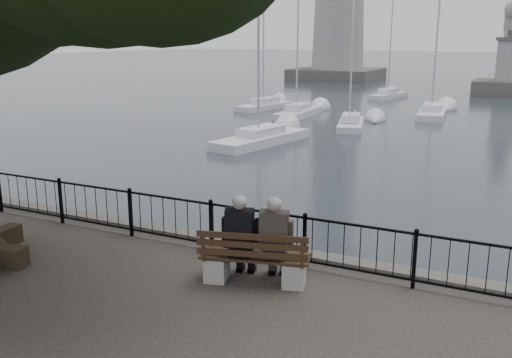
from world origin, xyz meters
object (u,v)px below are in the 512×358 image
Objects in this scene: person_left at (242,240)px; lion_monument at (508,72)px; bench at (254,264)px; person_right at (275,243)px.

lion_monument is (1.80, 48.42, 0.32)m from person_left.
person_left reaches higher than bench.
bench is 0.24× the size of lion_monument.
person_left is at bearing 171.73° from bench.
lion_monument is at bearing 88.19° from bench.
person_left is 1.00× the size of person_right.
person_left is 0.19× the size of lion_monument.
person_left is 48.46m from lion_monument.
lion_monument reaches higher than bench.
person_right reaches higher than bench.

